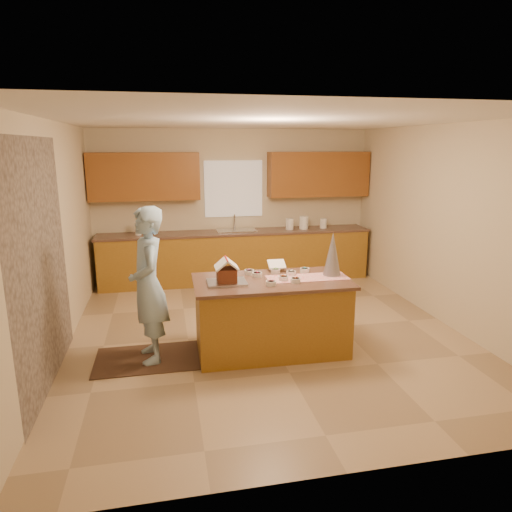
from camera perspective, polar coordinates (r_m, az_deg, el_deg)
name	(u,v)px	position (r m, az deg, el deg)	size (l,w,h in m)	color
floor	(266,332)	(6.16, 1.30, -9.47)	(5.50, 5.50, 0.00)	tan
ceiling	(268,121)	(5.68, 1.45, 16.48)	(5.50, 5.50, 0.00)	silver
wall_back	(233,205)	(8.44, -2.82, 6.32)	(5.50, 5.50, 0.00)	beige
wall_front	(356,304)	(3.23, 12.38, -5.89)	(5.50, 5.50, 0.00)	beige
wall_left	(55,240)	(5.76, -23.67, 1.81)	(5.50, 5.50, 0.00)	beige
wall_right	(446,225)	(6.78, 22.49, 3.52)	(5.50, 5.50, 0.00)	beige
stone_accent	(41,266)	(5.01, -25.15, -1.12)	(2.50, 2.50, 0.00)	gray
window_curtain	(233,189)	(8.38, -2.82, 8.33)	(1.05, 0.03, 1.00)	white
back_counter_base	(237,257)	(8.31, -2.44, -0.16)	(4.80, 0.60, 0.88)	#92621E
back_counter_top	(236,232)	(8.22, -2.47, 2.95)	(4.85, 0.63, 0.04)	brown
upper_cabinet_left	(144,177)	(8.12, -13.70, 9.58)	(1.85, 0.35, 0.80)	#915B1F
upper_cabinet_right	(318,174)	(8.59, 7.75, 10.03)	(1.85, 0.35, 0.80)	#915B1F
sink	(236,233)	(8.22, -2.47, 2.89)	(0.70, 0.45, 0.12)	silver
faucet	(235,222)	(8.37, -2.68, 4.25)	(0.03, 0.03, 0.28)	silver
island_base	(271,317)	(5.50, 1.90, -7.59)	(1.74, 0.87, 0.85)	#92621E
island_top	(271,281)	(5.36, 1.94, -3.16)	(1.81, 0.95, 0.04)	brown
table_runner	(307,278)	(5.46, 6.40, -2.68)	(0.96, 0.35, 0.01)	#A40B0F
baking_tray	(227,282)	(5.22, -3.65, -3.28)	(0.44, 0.33, 0.02)	silver
cookbook	(277,264)	(5.71, 2.57, -1.02)	(0.21, 0.02, 0.17)	white
tinsel_tree	(332,254)	(5.54, 9.48, 0.25)	(0.21, 0.21, 0.53)	silver
rug	(148,359)	(5.59, -13.26, -12.31)	(1.20, 0.78, 0.01)	black
boy	(148,285)	(5.26, -13.24, -3.55)	(0.64, 0.42, 1.76)	#A4CBE8
canister_a	(290,224)	(8.41, 4.21, 4.00)	(0.15, 0.15, 0.20)	white
canister_b	(304,222)	(8.48, 5.97, 4.17)	(0.16, 0.16, 0.24)	white
canister_c	(323,223)	(8.61, 8.38, 4.05)	(0.13, 0.13, 0.18)	white
paper_towel	(138,229)	(8.11, -14.47, 3.32)	(0.10, 0.10, 0.22)	white
gingerbread_house	(227,273)	(5.19, -3.67, -2.08)	(0.27, 0.27, 0.27)	brown
candy_bowls	(278,275)	(5.45, 2.81, -2.40)	(0.80, 0.62, 0.05)	#4DA826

